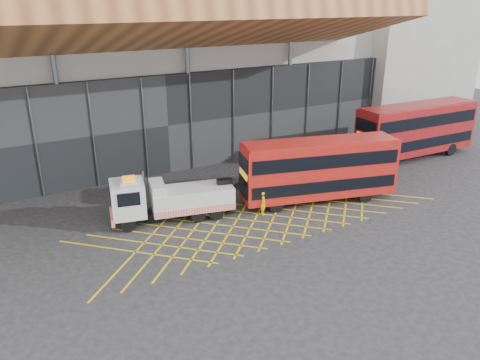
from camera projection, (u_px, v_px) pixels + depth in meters
ground_plane at (210, 232)px, 29.02m from camera, size 120.00×120.00×0.00m
road_markings at (264, 218)px, 30.90m from camera, size 24.76×7.16×0.01m
construction_building at (134, 54)px, 41.50m from camera, size 55.00×23.97×18.00m
east_building at (396, 32)px, 53.30m from camera, size 15.00×12.00×20.00m
recovery_truck at (168, 199)px, 30.14m from camera, size 9.32×3.94×3.24m
bus_towed at (319, 168)px, 32.73m from camera, size 11.24×5.36×4.47m
bus_second at (416, 128)px, 41.89m from camera, size 12.12×3.34×4.88m
worker at (263, 203)px, 31.19m from camera, size 0.56×0.70×1.66m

